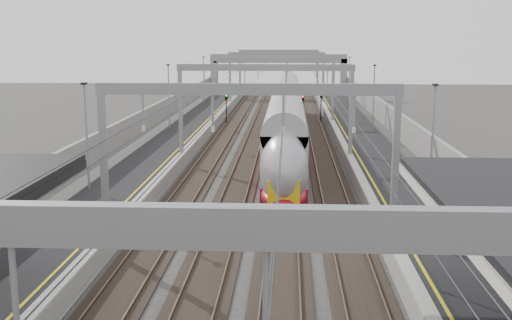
# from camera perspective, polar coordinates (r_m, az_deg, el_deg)

# --- Properties ---
(platform_left) EXTENTS (4.00, 120.00, 1.00)m
(platform_left) POSITION_cam_1_polar(r_m,az_deg,el_deg) (51.77, -7.94, 0.71)
(platform_left) COLOR black
(platform_left) RESTS_ON ground
(platform_right) EXTENTS (4.00, 120.00, 1.00)m
(platform_right) POSITION_cam_1_polar(r_m,az_deg,el_deg) (51.23, 9.92, 0.55)
(platform_right) COLOR black
(platform_right) RESTS_ON ground
(tracks) EXTENTS (11.40, 140.00, 0.20)m
(tracks) POSITION_cam_1_polar(r_m,az_deg,el_deg) (50.96, 0.94, 0.14)
(tracks) COLOR black
(tracks) RESTS_ON ground
(overhead_line) EXTENTS (13.00, 140.00, 6.60)m
(overhead_line) POSITION_cam_1_polar(r_m,az_deg,el_deg) (56.79, 1.20, 7.44)
(overhead_line) COLOR gray
(overhead_line) RESTS_ON platform_left
(overbridge) EXTENTS (22.00, 2.20, 6.90)m
(overbridge) POSITION_cam_1_polar(r_m,az_deg,el_deg) (105.14, 2.03, 8.53)
(overbridge) COLOR gray
(overbridge) RESTS_ON ground
(wall_left) EXTENTS (0.30, 120.00, 3.20)m
(wall_left) POSITION_cam_1_polar(r_m,az_deg,el_deg) (52.29, -11.42, 1.93)
(wall_left) COLOR gray
(wall_left) RESTS_ON ground
(wall_right) EXTENTS (0.30, 120.00, 3.20)m
(wall_right) POSITION_cam_1_polar(r_m,az_deg,el_deg) (51.54, 13.50, 1.71)
(wall_right) COLOR gray
(wall_right) RESTS_ON ground
(train) EXTENTS (2.73, 49.72, 4.31)m
(train) POSITION_cam_1_polar(r_m,az_deg,el_deg) (56.66, 2.69, 3.33)
(train) COLOR maroon
(train) RESTS_ON ground
(signal_green) EXTENTS (0.32, 0.32, 3.48)m
(signal_green) POSITION_cam_1_polar(r_m,az_deg,el_deg) (71.27, -2.66, 5.11)
(signal_green) COLOR black
(signal_green) RESTS_ON ground
(signal_red_near) EXTENTS (0.32, 0.32, 3.48)m
(signal_red_near) POSITION_cam_1_polar(r_m,az_deg,el_deg) (69.70, 4.15, 4.96)
(signal_red_near) COLOR black
(signal_red_near) RESTS_ON ground
(signal_red_far) EXTENTS (0.32, 0.32, 3.48)m
(signal_red_far) POSITION_cam_1_polar(r_m,az_deg,el_deg) (73.82, 5.81, 5.26)
(signal_red_far) COLOR black
(signal_red_far) RESTS_ON ground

